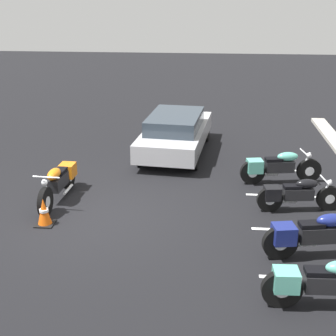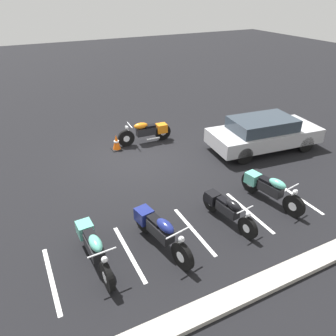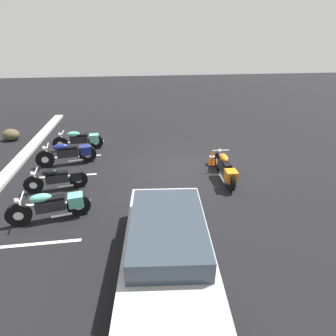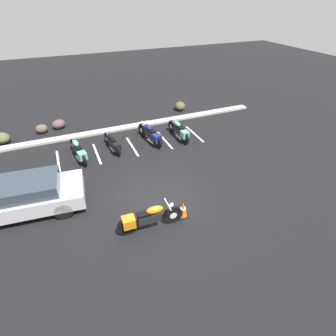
# 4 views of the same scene
# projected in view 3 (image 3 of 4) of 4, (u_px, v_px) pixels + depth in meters

# --- Properties ---
(ground) EXTENTS (60.00, 60.00, 0.00)m
(ground) POSITION_uv_depth(u_px,v_px,m) (188.00, 172.00, 10.07)
(ground) COLOR black
(motorcycle_orange_featured) EXTENTS (2.27, 0.64, 0.89)m
(motorcycle_orange_featured) POSITION_uv_depth(u_px,v_px,m) (225.00, 168.00, 9.25)
(motorcycle_orange_featured) COLOR black
(motorcycle_orange_featured) RESTS_ON ground
(parked_bike_0) EXTENTS (0.75, 2.19, 0.87)m
(parked_bike_0) POSITION_uv_depth(u_px,v_px,m) (53.00, 205.00, 7.22)
(parked_bike_0) COLOR black
(parked_bike_0) RESTS_ON ground
(parked_bike_1) EXTENTS (0.63, 2.01, 0.79)m
(parked_bike_1) POSITION_uv_depth(u_px,v_px,m) (59.00, 178.00, 8.70)
(parked_bike_1) COLOR black
(parked_bike_1) RESTS_ON ground
(parked_bike_2) EXTENTS (0.79, 2.29, 0.91)m
(parked_bike_2) POSITION_uv_depth(u_px,v_px,m) (69.00, 153.00, 10.48)
(parked_bike_2) COLOR black
(parked_bike_2) RESTS_ON ground
(parked_bike_3) EXTENTS (0.63, 2.23, 0.88)m
(parked_bike_3) POSITION_uv_depth(u_px,v_px,m) (80.00, 140.00, 11.91)
(parked_bike_3) COLOR black
(parked_bike_3) RESTS_ON ground
(car_silver) EXTENTS (4.46, 2.22, 1.29)m
(car_silver) POSITION_uv_depth(u_px,v_px,m) (168.00, 247.00, 5.46)
(car_silver) COLOR black
(car_silver) RESTS_ON ground
(concrete_curb) EXTENTS (18.00, 0.50, 0.12)m
(concrete_curb) POSITION_uv_depth(u_px,v_px,m) (0.00, 182.00, 9.21)
(concrete_curb) COLOR #A8A399
(concrete_curb) RESTS_ON ground
(landscape_rock_1) EXTENTS (0.95, 1.02, 0.57)m
(landscape_rock_1) POSITION_uv_depth(u_px,v_px,m) (11.00, 135.00, 13.12)
(landscape_rock_1) COLOR brown
(landscape_rock_1) RESTS_ON ground
(traffic_cone) EXTENTS (0.40, 0.40, 0.62)m
(traffic_cone) POSITION_uv_depth(u_px,v_px,m) (212.00, 158.00, 10.52)
(traffic_cone) COLOR black
(traffic_cone) RESTS_ON ground
(stall_line_0) EXTENTS (0.10, 2.10, 0.00)m
(stall_line_0) POSITION_uv_depth(u_px,v_px,m) (38.00, 244.00, 6.51)
(stall_line_0) COLOR white
(stall_line_0) RESTS_ON ground
(stall_line_1) EXTENTS (0.10, 2.10, 0.00)m
(stall_line_1) POSITION_uv_depth(u_px,v_px,m) (56.00, 203.00, 8.14)
(stall_line_1) COLOR white
(stall_line_1) RESTS_ON ground
(stall_line_2) EXTENTS (0.10, 2.10, 0.00)m
(stall_line_2) POSITION_uv_depth(u_px,v_px,m) (68.00, 176.00, 9.76)
(stall_line_2) COLOR white
(stall_line_2) RESTS_ON ground
(stall_line_3) EXTENTS (0.10, 2.10, 0.00)m
(stall_line_3) POSITION_uv_depth(u_px,v_px,m) (76.00, 156.00, 11.39)
(stall_line_3) COLOR white
(stall_line_3) RESTS_ON ground
(stall_line_4) EXTENTS (0.10, 2.10, 0.00)m
(stall_line_4) POSITION_uv_depth(u_px,v_px,m) (83.00, 142.00, 13.01)
(stall_line_4) COLOR white
(stall_line_4) RESTS_ON ground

